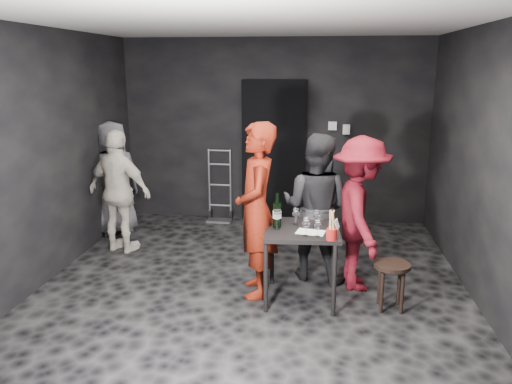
# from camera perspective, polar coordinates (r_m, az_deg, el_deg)

# --- Properties ---
(floor) EXTENTS (4.50, 5.00, 0.02)m
(floor) POSITION_cam_1_polar(r_m,az_deg,el_deg) (5.43, -0.37, -10.76)
(floor) COLOR black
(floor) RESTS_ON ground
(ceiling) EXTENTS (4.50, 5.00, 0.02)m
(ceiling) POSITION_cam_1_polar(r_m,az_deg,el_deg) (4.94, -0.42, 18.96)
(ceiling) COLOR silver
(ceiling) RESTS_ON ground
(wall_back) EXTENTS (4.50, 0.04, 2.70)m
(wall_back) POSITION_cam_1_polar(r_m,az_deg,el_deg) (7.47, 2.12, 6.95)
(wall_back) COLOR black
(wall_back) RESTS_ON ground
(wall_front) EXTENTS (4.50, 0.04, 2.70)m
(wall_front) POSITION_cam_1_polar(r_m,az_deg,el_deg) (2.64, -7.52, -6.81)
(wall_front) COLOR black
(wall_front) RESTS_ON ground
(wall_left) EXTENTS (0.04, 5.00, 2.70)m
(wall_left) POSITION_cam_1_polar(r_m,az_deg,el_deg) (5.75, -23.28, 3.62)
(wall_left) COLOR black
(wall_left) RESTS_ON ground
(wall_right) EXTENTS (0.04, 5.00, 2.70)m
(wall_right) POSITION_cam_1_polar(r_m,az_deg,el_deg) (5.22, 24.92, 2.49)
(wall_right) COLOR black
(wall_right) RESTS_ON ground
(doorway) EXTENTS (0.95, 0.10, 2.10)m
(doorway) POSITION_cam_1_polar(r_m,az_deg,el_deg) (7.45, 2.06, 4.60)
(doorway) COLOR black
(doorway) RESTS_ON ground
(wallbox_upper) EXTENTS (0.12, 0.06, 0.12)m
(wallbox_upper) POSITION_cam_1_polar(r_m,az_deg,el_deg) (7.38, 8.74, 7.49)
(wallbox_upper) COLOR #B7B7B2
(wallbox_upper) RESTS_ON wall_back
(wallbox_lower) EXTENTS (0.10, 0.06, 0.14)m
(wallbox_lower) POSITION_cam_1_polar(r_m,az_deg,el_deg) (7.39, 10.28, 7.05)
(wallbox_lower) COLOR #B7B7B2
(wallbox_lower) RESTS_ON wall_back
(hand_truck) EXTENTS (0.37, 0.32, 1.09)m
(hand_truck) POSITION_cam_1_polar(r_m,az_deg,el_deg) (7.62, -4.15, -1.74)
(hand_truck) COLOR #B2B2B7
(hand_truck) RESTS_ON floor
(tasting_table) EXTENTS (0.72, 0.72, 0.75)m
(tasting_table) POSITION_cam_1_polar(r_m,az_deg,el_deg) (4.94, 5.24, -5.23)
(tasting_table) COLOR black
(tasting_table) RESTS_ON floor
(stool) EXTENTS (0.35, 0.35, 0.47)m
(stool) POSITION_cam_1_polar(r_m,az_deg,el_deg) (4.99, 15.25, -8.89)
(stool) COLOR black
(stool) RESTS_ON floor
(server_red) EXTENTS (0.63, 0.84, 2.09)m
(server_red) POSITION_cam_1_polar(r_m,az_deg,el_deg) (4.95, 0.05, -0.35)
(server_red) COLOR maroon
(server_red) RESTS_ON floor
(woman_black) EXTENTS (0.95, 0.71, 1.73)m
(woman_black) POSITION_cam_1_polar(r_m,az_deg,el_deg) (5.43, 6.87, -1.13)
(woman_black) COLOR black
(woman_black) RESTS_ON floor
(man_maroon) EXTENTS (0.65, 1.17, 1.73)m
(man_maroon) POSITION_cam_1_polar(r_m,az_deg,el_deg) (5.25, 11.87, -1.83)
(man_maroon) COLOR maroon
(man_maroon) RESTS_ON floor
(bystander_cream) EXTENTS (1.03, 0.71, 1.60)m
(bystander_cream) POSITION_cam_1_polar(r_m,az_deg,el_deg) (6.42, -15.35, 0.24)
(bystander_cream) COLOR silver
(bystander_cream) RESTS_ON floor
(bystander_grey) EXTENTS (0.88, 0.88, 1.65)m
(bystander_grey) POSITION_cam_1_polar(r_m,az_deg,el_deg) (7.16, -16.01, 1.84)
(bystander_grey) COLOR slate
(bystander_grey) RESTS_ON floor
(tasting_mat) EXTENTS (0.29, 0.23, 0.00)m
(tasting_mat) POSITION_cam_1_polar(r_m,az_deg,el_deg) (4.80, 6.26, -4.58)
(tasting_mat) COLOR white
(tasting_mat) RESTS_ON tasting_table
(wine_glass_a) EXTENTS (0.10, 0.10, 0.22)m
(wine_glass_a) POSITION_cam_1_polar(r_m,az_deg,el_deg) (4.83, 2.43, -3.02)
(wine_glass_a) COLOR white
(wine_glass_a) RESTS_ON tasting_table
(wine_glass_b) EXTENTS (0.09, 0.09, 0.19)m
(wine_glass_b) POSITION_cam_1_polar(r_m,az_deg,el_deg) (4.99, 2.39, -2.68)
(wine_glass_b) COLOR white
(wine_glass_b) RESTS_ON tasting_table
(wine_glass_c) EXTENTS (0.08, 0.08, 0.18)m
(wine_glass_c) POSITION_cam_1_polar(r_m,az_deg,el_deg) (4.99, 4.57, -2.73)
(wine_glass_c) COLOR white
(wine_glass_c) RESTS_ON tasting_table
(wine_glass_d) EXTENTS (0.09, 0.09, 0.20)m
(wine_glass_d) POSITION_cam_1_polar(r_m,az_deg,el_deg) (4.66, 5.73, -3.88)
(wine_glass_d) COLOR white
(wine_glass_d) RESTS_ON tasting_table
(wine_glass_e) EXTENTS (0.08, 0.08, 0.18)m
(wine_glass_e) POSITION_cam_1_polar(r_m,az_deg,el_deg) (4.67, 7.06, -4.03)
(wine_glass_e) COLOR white
(wine_glass_e) RESTS_ON tasting_table
(wine_glass_f) EXTENTS (0.08, 0.08, 0.19)m
(wine_glass_f) POSITION_cam_1_polar(r_m,az_deg,el_deg) (4.93, 6.90, -2.97)
(wine_glass_f) COLOR white
(wine_glass_f) RESTS_ON tasting_table
(wine_bottle) EXTENTS (0.08, 0.08, 0.35)m
(wine_bottle) POSITION_cam_1_polar(r_m,az_deg,el_deg) (4.89, 2.42, -2.55)
(wine_bottle) COLOR black
(wine_bottle) RESTS_ON tasting_table
(breadstick_cup) EXTENTS (0.10, 0.10, 0.30)m
(breadstick_cup) POSITION_cam_1_polar(r_m,az_deg,el_deg) (4.58, 8.67, -3.84)
(breadstick_cup) COLOR #A81614
(breadstick_cup) RESTS_ON tasting_table
(reserved_card) EXTENTS (0.10, 0.13, 0.09)m
(reserved_card) POSITION_cam_1_polar(r_m,az_deg,el_deg) (4.93, 8.90, -3.64)
(reserved_card) COLOR white
(reserved_card) RESTS_ON tasting_table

